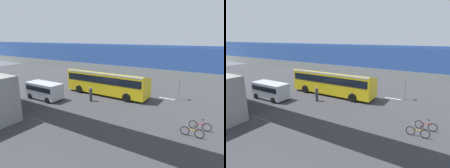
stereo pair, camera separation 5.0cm
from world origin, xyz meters
The scene contains 12 objects.
ground centered at (0.00, 0.00, 0.00)m, with size 80.00×80.00×0.00m, color #38383D.
city_bus centered at (1.42, -0.27, 1.88)m, with size 11.54×2.85×3.15m.
parked_van centered at (6.99, 5.31, 1.18)m, with size 4.80×2.17×2.05m.
bicycle_red centered at (-10.70, 4.08, 0.37)m, with size 1.77×0.44×0.96m.
bicycle_orange centered at (-10.34, 5.60, 0.37)m, with size 1.77×0.44×0.96m.
pedestrian centered at (1.50, 3.04, 0.89)m, with size 0.38×0.38×1.79m.
traffic_sign centered at (-7.30, -3.19, 1.89)m, with size 0.08×0.60×2.80m.
lane_dash_leftmost centered at (-6.00, -2.80, 0.00)m, with size 2.00×0.20×0.01m, color silver.
lane_dash_left centered at (-2.00, -2.80, 0.00)m, with size 2.00×0.20×0.01m, color silver.
lane_dash_centre centered at (2.00, -2.80, 0.00)m, with size 2.00×0.20×0.01m, color silver.
lane_dash_right centered at (6.00, -2.80, 0.00)m, with size 2.00×0.20×0.01m, color silver.
pedestrian_overpass centered at (0.00, 9.57, 5.26)m, with size 31.03×2.60×7.01m.
Camera 1 is at (-12.09, 20.16, 7.47)m, focal length 30.41 mm.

